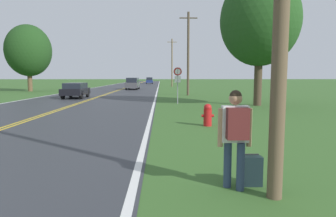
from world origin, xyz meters
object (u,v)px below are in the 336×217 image
(hitchhiker_person, at_px, (235,129))
(suitcase, at_px, (250,171))
(fire_hydrant, at_px, (208,115))
(car_dark_blue_van_mid_far, at_px, (149,80))
(car_black_hatchback_approaching, at_px, (76,90))
(car_dark_grey_van_mid_near, at_px, (133,83))
(traffic_sign, at_px, (178,76))
(tree_behind_sign, at_px, (260,21))
(tree_mid_treeline, at_px, (28,51))

(hitchhiker_person, distance_m, suitcase, 0.88)
(fire_hydrant, distance_m, car_dark_blue_van_mid_far, 67.08)
(car_black_hatchback_approaching, height_order, car_dark_grey_van_mid_near, car_dark_grey_van_mid_near)
(traffic_sign, bearing_deg, hitchhiker_person, -89.70)
(fire_hydrant, bearing_deg, traffic_sign, 93.99)
(traffic_sign, distance_m, car_dark_grey_van_mid_near, 24.34)
(fire_hydrant, xyz_separation_m, tree_behind_sign, (4.66, 8.27, 5.14))
(suitcase, relative_size, car_dark_grey_van_mid_near, 0.12)
(tree_behind_sign, distance_m, car_dark_blue_van_mid_far, 59.58)
(hitchhiker_person, xyz_separation_m, traffic_sign, (-0.08, 16.21, 0.90))
(fire_hydrant, height_order, traffic_sign, traffic_sign)
(traffic_sign, xyz_separation_m, car_dark_blue_van_mid_far, (-4.19, 57.38, -1.08))
(hitchhiker_person, xyz_separation_m, tree_mid_treeline, (-18.36, 34.56, 4.18))
(suitcase, xyz_separation_m, car_dark_grey_van_mid_near, (-5.82, 39.74, 0.64))
(tree_behind_sign, bearing_deg, fire_hydrant, -119.41)
(suitcase, relative_size, car_black_hatchback_approaching, 0.15)
(fire_hydrant, relative_size, tree_mid_treeline, 0.10)
(traffic_sign, bearing_deg, suitcase, -88.49)
(hitchhiker_person, xyz_separation_m, suitcase, (0.34, 0.19, -0.79))
(hitchhiker_person, bearing_deg, tree_behind_sign, -19.55)
(hitchhiker_person, bearing_deg, tree_mid_treeline, 27.73)
(tree_behind_sign, height_order, car_dark_grey_van_mid_near, tree_behind_sign)
(hitchhiker_person, bearing_deg, car_dark_blue_van_mid_far, 3.08)
(fire_hydrant, xyz_separation_m, car_dark_grey_van_mid_near, (-6.06, 33.23, 0.46))
(traffic_sign, relative_size, car_dark_grey_van_mid_near, 0.54)
(car_black_hatchback_approaching, distance_m, car_dark_blue_van_mid_far, 51.75)
(hitchhiker_person, height_order, suitcase, hitchhiker_person)
(hitchhiker_person, bearing_deg, car_dark_grey_van_mid_near, 7.57)
(suitcase, height_order, tree_mid_treeline, tree_mid_treeline)
(hitchhiker_person, height_order, car_dark_grey_van_mid_near, car_dark_grey_van_mid_near)
(tree_behind_sign, bearing_deg, traffic_sign, 166.84)
(hitchhiker_person, bearing_deg, car_black_hatchback_approaching, 21.81)
(car_dark_blue_van_mid_far, bearing_deg, traffic_sign, 2.08)
(hitchhiker_person, distance_m, tree_behind_sign, 16.49)
(hitchhiker_person, distance_m, car_dark_grey_van_mid_near, 40.30)
(car_black_hatchback_approaching, bearing_deg, tree_mid_treeline, 36.42)
(car_dark_grey_van_mid_near, bearing_deg, tree_behind_sign, 24.55)
(traffic_sign, height_order, car_black_hatchback_approaching, traffic_sign)
(suitcase, xyz_separation_m, tree_behind_sign, (4.90, 14.78, 5.32))
(traffic_sign, distance_m, tree_mid_treeline, 26.11)
(tree_behind_sign, bearing_deg, car_dark_grey_van_mid_near, 113.25)
(hitchhiker_person, height_order, traffic_sign, traffic_sign)
(traffic_sign, height_order, tree_behind_sign, tree_behind_sign)
(tree_mid_treeline, height_order, car_dark_blue_van_mid_far, tree_mid_treeline)
(suitcase, xyz_separation_m, car_black_hatchback_approaching, (-9.28, 21.87, 0.49))
(hitchhiker_person, xyz_separation_m, tree_behind_sign, (5.24, 14.96, 4.53))
(suitcase, height_order, tree_behind_sign, tree_behind_sign)
(suitcase, relative_size, tree_mid_treeline, 0.07)
(car_dark_grey_van_mid_near, bearing_deg, traffic_sign, 14.12)
(suitcase, bearing_deg, tree_mid_treeline, 28.29)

